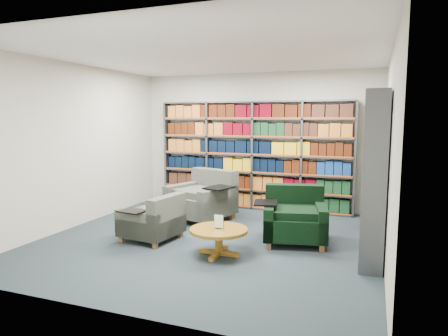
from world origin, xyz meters
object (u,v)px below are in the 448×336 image
(chair_teal_front, at_px, (155,222))
(coffee_table, at_px, (219,234))
(chair_green_right, at_px, (294,219))
(chair_teal_left, at_px, (205,200))

(chair_teal_front, bearing_deg, coffee_table, -14.62)
(chair_teal_front, relative_size, coffee_table, 1.22)
(chair_green_right, distance_m, coffee_table, 1.34)
(chair_teal_left, xyz_separation_m, chair_green_right, (1.81, -0.73, -0.03))
(chair_teal_front, height_order, coffee_table, chair_teal_front)
(chair_green_right, relative_size, chair_teal_front, 1.20)
(chair_green_right, height_order, chair_teal_front, chair_green_right)
(chair_teal_left, distance_m, chair_green_right, 1.96)
(chair_green_right, xyz_separation_m, chair_teal_front, (-2.01, -0.73, -0.05))
(chair_teal_left, bearing_deg, chair_green_right, -22.02)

